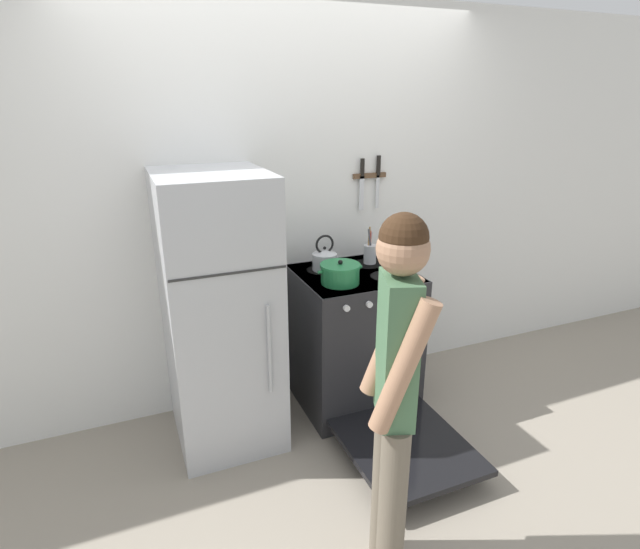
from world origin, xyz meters
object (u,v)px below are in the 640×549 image
Objects in this scene: refrigerator at (220,313)px; stove_range at (356,341)px; person at (395,389)px; utensil_jar at (370,253)px; tea_kettle at (325,259)px; dutch_oven_pot at (340,273)px.

stove_range is at bearing -1.50° from refrigerator.
refrigerator is 1.00× the size of person.
utensil_jar is 0.15× the size of person.
tea_kettle is 0.14× the size of person.
stove_range is 0.58m from tea_kettle.
person is (-0.61, -1.37, -0.08)m from utensil_jar.
refrigerator is at bearing 178.50° from stove_range.
utensil_jar is at bearing -4.68° from person.
utensil_jar is (0.18, 0.18, 0.54)m from stove_range.
utensil_jar reaches higher than tea_kettle.
person is (-0.29, -1.37, -0.08)m from tea_kettle.
tea_kettle is at bearing -178.81° from utensil_jar.
refrigerator reaches higher than dutch_oven_pot.
refrigerator is 1.07m from utensil_jar.
stove_range is at bearing -0.58° from person.
utensil_jar is (0.34, 0.27, 0.01)m from dutch_oven_pot.
utensil_jar is at bearing 8.35° from refrigerator.
dutch_oven_pot is 1.14× the size of utensil_jar.
stove_range is 1.35m from person.
stove_range is 5.65× the size of utensil_jar.
tea_kettle is at bearing 131.30° from stove_range.
refrigerator is at bearing 38.87° from person.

